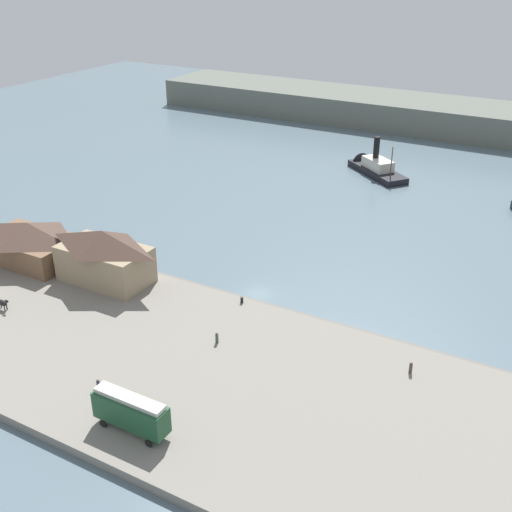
{
  "coord_description": "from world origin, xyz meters",
  "views": [
    {
      "loc": [
        41.65,
        -74.91,
        48.79
      ],
      "look_at": [
        -4.78,
        7.82,
        2.0
      ],
      "focal_mm": 44.51,
      "sensor_mm": 36.0,
      "label": 1
    }
  ],
  "objects_px": {
    "street_tram": "(131,411)",
    "ferry_approaching_east": "(372,166)",
    "pedestrian_at_waters_edge": "(98,385)",
    "mooring_post_east": "(242,300)",
    "ferry_shed_west_terminal": "(30,241)",
    "pedestrian_near_cart": "(217,338)",
    "pedestrian_by_tram": "(411,368)",
    "ferry_shed_customs_shed": "(104,256)"
  },
  "relations": [
    {
      "from": "pedestrian_by_tram",
      "to": "ferry_approaching_east",
      "type": "height_order",
      "value": "ferry_approaching_east"
    },
    {
      "from": "ferry_shed_west_terminal",
      "to": "mooring_post_east",
      "type": "distance_m",
      "value": 38.26
    },
    {
      "from": "ferry_shed_west_terminal",
      "to": "mooring_post_east",
      "type": "height_order",
      "value": "ferry_shed_west_terminal"
    },
    {
      "from": "pedestrian_at_waters_edge",
      "to": "pedestrian_near_cart",
      "type": "height_order",
      "value": "pedestrian_at_waters_edge"
    },
    {
      "from": "ferry_shed_west_terminal",
      "to": "street_tram",
      "type": "relative_size",
      "value": 1.76
    },
    {
      "from": "ferry_shed_west_terminal",
      "to": "ferry_shed_customs_shed",
      "type": "height_order",
      "value": "ferry_shed_customs_shed"
    },
    {
      "from": "street_tram",
      "to": "ferry_approaching_east",
      "type": "xyz_separation_m",
      "value": [
        -8.59,
        99.13,
        -2.42
      ]
    },
    {
      "from": "pedestrian_at_waters_edge",
      "to": "ferry_approaching_east",
      "type": "height_order",
      "value": "ferry_approaching_east"
    },
    {
      "from": "ferry_approaching_east",
      "to": "pedestrian_at_waters_edge",
      "type": "bearing_deg",
      "value": -89.57
    },
    {
      "from": "pedestrian_at_waters_edge",
      "to": "street_tram",
      "type": "bearing_deg",
      "value": -23.39
    },
    {
      "from": "ferry_approaching_east",
      "to": "mooring_post_east",
      "type": "bearing_deg",
      "value": -85.8
    },
    {
      "from": "pedestrian_by_tram",
      "to": "ferry_approaching_east",
      "type": "distance_m",
      "value": 80.87
    },
    {
      "from": "street_tram",
      "to": "pedestrian_by_tram",
      "type": "relative_size",
      "value": 5.29
    },
    {
      "from": "pedestrian_at_waters_edge",
      "to": "pedestrian_by_tram",
      "type": "bearing_deg",
      "value": 34.47
    },
    {
      "from": "street_tram",
      "to": "pedestrian_near_cart",
      "type": "relative_size",
      "value": 5.35
    },
    {
      "from": "mooring_post_east",
      "to": "ferry_approaching_east",
      "type": "bearing_deg",
      "value": 94.2
    },
    {
      "from": "ferry_shed_west_terminal",
      "to": "pedestrian_by_tram",
      "type": "relative_size",
      "value": 9.33
    },
    {
      "from": "street_tram",
      "to": "mooring_post_east",
      "type": "xyz_separation_m",
      "value": [
        -3.47,
        29.39,
        -2.18
      ]
    },
    {
      "from": "street_tram",
      "to": "pedestrian_near_cart",
      "type": "bearing_deg",
      "value": 93.19
    },
    {
      "from": "ferry_shed_customs_shed",
      "to": "pedestrian_by_tram",
      "type": "height_order",
      "value": "ferry_shed_customs_shed"
    },
    {
      "from": "pedestrian_at_waters_edge",
      "to": "pedestrian_by_tram",
      "type": "relative_size",
      "value": 1.0
    },
    {
      "from": "ferry_shed_west_terminal",
      "to": "pedestrian_at_waters_edge",
      "type": "bearing_deg",
      "value": -32.23
    },
    {
      "from": "pedestrian_by_tram",
      "to": "pedestrian_near_cart",
      "type": "xyz_separation_m",
      "value": [
        -24.38,
        -6.07,
        -0.01
      ]
    },
    {
      "from": "ferry_shed_west_terminal",
      "to": "ferry_shed_customs_shed",
      "type": "bearing_deg",
      "value": 1.77
    },
    {
      "from": "ferry_shed_customs_shed",
      "to": "street_tram",
      "type": "bearing_deg",
      "value": -44.41
    },
    {
      "from": "ferry_shed_west_terminal",
      "to": "mooring_post_east",
      "type": "relative_size",
      "value": 17.48
    },
    {
      "from": "ferry_shed_customs_shed",
      "to": "pedestrian_by_tram",
      "type": "relative_size",
      "value": 8.52
    },
    {
      "from": "ferry_shed_customs_shed",
      "to": "street_tram",
      "type": "distance_m",
      "value": 35.71
    },
    {
      "from": "ferry_shed_west_terminal",
      "to": "pedestrian_near_cart",
      "type": "xyz_separation_m",
      "value": [
        40.25,
        -5.72,
        -2.67
      ]
    },
    {
      "from": "street_tram",
      "to": "ferry_approaching_east",
      "type": "height_order",
      "value": "ferry_approaching_east"
    },
    {
      "from": "pedestrian_by_tram",
      "to": "street_tram",
      "type": "bearing_deg",
      "value": -133.23
    },
    {
      "from": "ferry_shed_west_terminal",
      "to": "pedestrian_at_waters_edge",
      "type": "relative_size",
      "value": 9.32
    },
    {
      "from": "mooring_post_east",
      "to": "ferry_shed_west_terminal",
      "type": "bearing_deg",
      "value": -172.6
    },
    {
      "from": "ferry_shed_west_terminal",
      "to": "street_tram",
      "type": "height_order",
      "value": "ferry_shed_west_terminal"
    },
    {
      "from": "pedestrian_near_cart",
      "to": "ferry_approaching_east",
      "type": "distance_m",
      "value": 80.74
    },
    {
      "from": "street_tram",
      "to": "mooring_post_east",
      "type": "relative_size",
      "value": 9.91
    },
    {
      "from": "street_tram",
      "to": "pedestrian_at_waters_edge",
      "type": "xyz_separation_m",
      "value": [
        -7.87,
        3.4,
        -1.86
      ]
    },
    {
      "from": "pedestrian_near_cart",
      "to": "mooring_post_east",
      "type": "relative_size",
      "value": 1.85
    },
    {
      "from": "ferry_shed_customs_shed",
      "to": "pedestrian_near_cart",
      "type": "bearing_deg",
      "value": -14.26
    },
    {
      "from": "ferry_shed_customs_shed",
      "to": "pedestrian_near_cart",
      "type": "distance_m",
      "value": 25.47
    },
    {
      "from": "pedestrian_at_waters_edge",
      "to": "mooring_post_east",
      "type": "bearing_deg",
      "value": 80.38
    },
    {
      "from": "ferry_shed_west_terminal",
      "to": "street_tram",
      "type": "xyz_separation_m",
      "value": [
        41.29,
        -24.47,
        -0.81
      ]
    }
  ]
}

